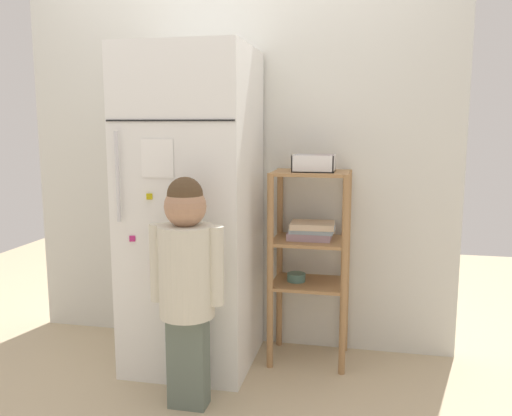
% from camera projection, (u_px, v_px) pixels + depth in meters
% --- Properties ---
extents(ground_plane, '(6.00, 6.00, 0.00)m').
position_uv_depth(ground_plane, '(220.00, 363.00, 3.04)').
color(ground_plane, tan).
extents(kitchen_wall_back, '(2.64, 0.03, 2.26)m').
position_uv_depth(kitchen_wall_back, '(235.00, 161.00, 3.22)').
color(kitchen_wall_back, silver).
rests_on(kitchen_wall_back, ground).
extents(refrigerator, '(0.67, 0.69, 1.76)m').
position_uv_depth(refrigerator, '(193.00, 210.00, 2.95)').
color(refrigerator, white).
rests_on(refrigerator, ground).
extents(child_standing, '(0.36, 0.27, 1.12)m').
position_uv_depth(child_standing, '(187.00, 270.00, 2.48)').
color(child_standing, '#5C685D').
rests_on(child_standing, ground).
extents(pantry_shelf_unit, '(0.44, 0.35, 1.09)m').
position_uv_depth(pantry_shelf_unit, '(310.00, 244.00, 3.00)').
color(pantry_shelf_unit, '#9E7247').
rests_on(pantry_shelf_unit, ground).
extents(fruit_bin, '(0.23, 0.18, 0.09)m').
position_uv_depth(fruit_bin, '(317.00, 165.00, 2.90)').
color(fruit_bin, white).
rests_on(fruit_bin, pantry_shelf_unit).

